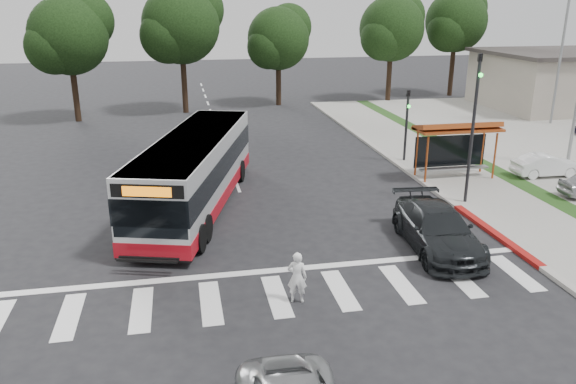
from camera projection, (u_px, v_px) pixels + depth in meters
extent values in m
plane|color=black|center=(254.00, 233.00, 21.67)|extent=(140.00, 140.00, 0.00)
cube|color=gray|center=(431.00, 162.00, 31.10)|extent=(4.00, 40.00, 0.12)
cube|color=#9E9991|center=(397.00, 164.00, 30.73)|extent=(0.30, 40.00, 0.15)
cube|color=maroon|center=(495.00, 234.00, 21.43)|extent=(0.32, 6.00, 0.15)
cube|color=#A69A8B|center=(573.00, 81.00, 46.89)|extent=(14.00, 10.00, 4.40)
cube|color=silver|center=(277.00, 296.00, 17.02)|extent=(18.00, 2.60, 0.01)
cylinder|color=#A1441A|center=(427.00, 160.00, 27.00)|extent=(0.10, 0.10, 2.30)
cylinder|color=#A1441A|center=(495.00, 156.00, 27.66)|extent=(0.10, 0.10, 2.30)
cylinder|color=#A1441A|center=(416.00, 154.00, 28.11)|extent=(0.10, 0.10, 2.30)
cylinder|color=#A1441A|center=(482.00, 150.00, 28.77)|extent=(0.10, 0.10, 2.30)
cube|color=#A1441A|center=(458.00, 129.00, 27.47)|extent=(4.20, 1.60, 0.12)
cube|color=#A1441A|center=(458.00, 126.00, 27.47)|extent=(4.20, 1.32, 0.51)
cube|color=black|center=(450.00, 151.00, 28.43)|extent=(3.80, 0.06, 1.60)
cube|color=gray|center=(454.00, 168.00, 28.11)|extent=(3.60, 0.40, 0.08)
cylinder|color=black|center=(472.00, 132.00, 23.78)|extent=(0.14, 0.14, 6.50)
imported|color=black|center=(479.00, 66.00, 22.90)|extent=(0.16, 0.20, 1.00)
sphere|color=#19E533|center=(481.00, 75.00, 22.84)|extent=(0.18, 0.18, 0.18)
cylinder|color=black|center=(406.00, 127.00, 30.68)|extent=(0.14, 0.14, 4.00)
imported|color=black|center=(408.00, 99.00, 30.20)|extent=(0.16, 0.20, 1.00)
sphere|color=#19E533|center=(409.00, 106.00, 30.15)|extent=(0.18, 0.18, 0.18)
cylinder|color=gray|center=(560.00, 60.00, 39.45)|extent=(0.18, 0.18, 9.00)
cylinder|color=black|center=(389.00, 75.00, 49.88)|extent=(0.44, 0.44, 4.40)
sphere|color=black|center=(392.00, 29.00, 48.60)|extent=(5.60, 5.60, 5.60)
sphere|color=black|center=(401.00, 16.00, 49.26)|extent=(4.20, 4.20, 4.20)
sphere|color=black|center=(383.00, 38.00, 47.99)|extent=(3.92, 3.92, 3.92)
cylinder|color=black|center=(452.00, 70.00, 52.98)|extent=(0.44, 0.44, 4.84)
sphere|color=black|center=(456.00, 21.00, 51.57)|extent=(5.60, 5.60, 5.60)
sphere|color=black|center=(464.00, 8.00, 52.20)|extent=(4.20, 4.20, 4.20)
sphere|color=black|center=(449.00, 30.00, 50.98)|extent=(3.92, 3.92, 3.92)
cylinder|color=black|center=(184.00, 82.00, 44.69)|extent=(0.44, 0.44, 4.84)
sphere|color=black|center=(181.00, 25.00, 43.28)|extent=(6.00, 6.00, 6.00)
sphere|color=black|center=(195.00, 10.00, 43.98)|extent=(4.50, 4.50, 4.50)
sphere|color=black|center=(168.00, 36.00, 42.64)|extent=(4.20, 4.20, 4.20)
cylinder|color=black|center=(279.00, 82.00, 48.16)|extent=(0.44, 0.44, 3.96)
sphere|color=black|center=(278.00, 39.00, 47.00)|extent=(5.20, 5.20, 5.20)
sphere|color=black|center=(289.00, 27.00, 47.63)|extent=(3.90, 3.90, 3.90)
sphere|color=black|center=(269.00, 47.00, 46.43)|extent=(3.64, 3.64, 3.64)
cylinder|color=black|center=(75.00, 92.00, 41.44)|extent=(0.44, 0.44, 4.40)
sphere|color=black|center=(68.00, 36.00, 40.16)|extent=(5.60, 5.60, 5.60)
sphere|color=black|center=(85.00, 21.00, 40.83)|extent=(4.20, 4.20, 4.20)
sphere|color=black|center=(53.00, 47.00, 39.56)|extent=(3.92, 3.92, 3.92)
imported|color=white|center=(297.00, 277.00, 16.48)|extent=(0.67, 0.55, 1.60)
imported|color=black|center=(437.00, 229.00, 20.08)|extent=(2.58, 5.46, 1.54)
imported|color=white|center=(546.00, 165.00, 28.33)|extent=(3.43, 1.27, 1.12)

